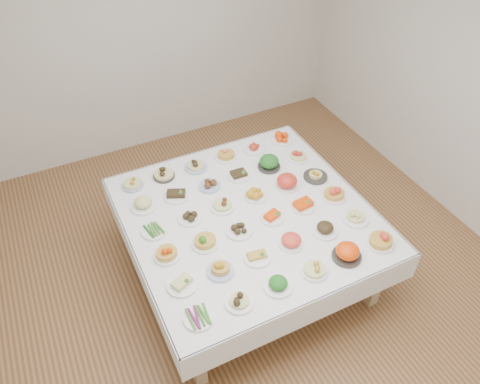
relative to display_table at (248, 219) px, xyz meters
name	(u,v)px	position (x,y,z in m)	size (l,w,h in m)	color
room_envelope	(235,112)	(-0.13, -0.05, 1.15)	(5.02, 5.02, 2.81)	olive
display_table	(248,219)	(0.00, 0.00, 0.00)	(2.04, 2.04, 0.75)	white
dish_0	(199,317)	(-0.78, -0.78, 0.09)	(0.22, 0.22, 0.05)	white
dish_1	(239,299)	(-0.47, -0.79, 0.13)	(0.21, 0.21, 0.12)	white
dish_2	(278,283)	(-0.16, -0.79, 0.12)	(0.21, 0.21, 0.11)	white
dish_3	(315,268)	(0.16, -0.79, 0.12)	(0.20, 0.20, 0.11)	white
dish_4	(348,251)	(0.47, -0.78, 0.14)	(0.23, 0.23, 0.14)	#2F2D2A
dish_5	(381,238)	(0.79, -0.79, 0.14)	(0.23, 0.22, 0.14)	white
dish_6	(182,283)	(-0.78, -0.46, 0.11)	(0.23, 0.23, 0.09)	white
dish_7	(220,268)	(-0.48, -0.47, 0.12)	(0.21, 0.21, 0.11)	#4C66B2
dish_8	(257,255)	(-0.16, -0.48, 0.10)	(0.21, 0.21, 0.09)	white
dish_9	(291,241)	(0.15, -0.47, 0.12)	(0.20, 0.20, 0.11)	white
dish_10	(325,228)	(0.47, -0.48, 0.12)	(0.22, 0.22, 0.11)	white
dish_11	(356,215)	(0.78, -0.47, 0.12)	(0.23, 0.23, 0.12)	white
dish_12	(166,252)	(-0.79, -0.15, 0.12)	(0.21, 0.21, 0.12)	white
dish_13	(205,239)	(-0.47, -0.17, 0.13)	(0.22, 0.22, 0.13)	white
dish_14	(239,229)	(-0.16, -0.16, 0.11)	(0.22, 0.22, 0.09)	white
dish_15	(272,216)	(0.15, -0.15, 0.11)	(0.20, 0.20, 0.09)	white
dish_16	(303,205)	(0.46, -0.15, 0.11)	(0.20, 0.20, 0.09)	white
dish_17	(334,192)	(0.78, -0.16, 0.14)	(0.23, 0.22, 0.14)	white
dish_18	(154,230)	(-0.79, 0.15, 0.09)	(0.21, 0.21, 0.05)	white
dish_19	(190,217)	(-0.47, 0.15, 0.10)	(0.20, 0.20, 0.08)	white
dish_20	(222,203)	(-0.17, 0.16, 0.12)	(0.21, 0.21, 0.12)	white
dish_21	(255,193)	(0.16, 0.16, 0.11)	(0.20, 0.20, 0.09)	white
dish_22	(287,182)	(0.48, 0.15, 0.13)	(0.20, 0.20, 0.12)	white
dish_23	(316,174)	(0.79, 0.15, 0.11)	(0.22, 0.22, 0.10)	#2F2D2A
dish_24	(143,203)	(-0.78, 0.47, 0.12)	(0.22, 0.22, 0.12)	white
dish_25	(176,194)	(-0.48, 0.47, 0.11)	(0.22, 0.22, 0.09)	white
dish_26	(209,185)	(-0.16, 0.46, 0.10)	(0.20, 0.20, 0.08)	#4C66B2
dish_27	(239,173)	(0.15, 0.48, 0.11)	(0.21, 0.21, 0.10)	white
dish_28	(269,162)	(0.47, 0.47, 0.14)	(0.21, 0.21, 0.14)	#2F2D2A
dish_29	(298,155)	(0.79, 0.47, 0.12)	(0.20, 0.20, 0.11)	white
dish_30	(132,182)	(-0.78, 0.79, 0.12)	(0.19, 0.19, 0.11)	#4C66B2
dish_31	(164,172)	(-0.48, 0.79, 0.13)	(0.21, 0.21, 0.12)	#2F2D2A
dish_32	(196,164)	(-0.16, 0.78, 0.13)	(0.21, 0.21, 0.12)	#4C66B2
dish_33	(226,153)	(0.16, 0.79, 0.13)	(0.21, 0.21, 0.13)	white
dish_34	(254,147)	(0.47, 0.79, 0.11)	(0.23, 0.23, 0.09)	white
dish_35	(282,138)	(0.80, 0.79, 0.12)	(0.21, 0.21, 0.10)	white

